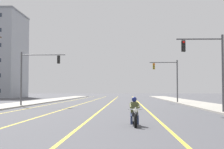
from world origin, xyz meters
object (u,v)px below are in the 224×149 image
at_px(traffic_signal_near_right, 210,62).
at_px(traffic_signal_mid_right, 169,75).
at_px(motorcycle_with_rider, 134,114).
at_px(traffic_signal_near_left, 34,70).

height_order(traffic_signal_near_right, traffic_signal_mid_right, same).
bearing_deg(traffic_signal_near_right, motorcycle_with_rider, -123.35).
relative_size(traffic_signal_near_right, traffic_signal_near_left, 1.00).
bearing_deg(traffic_signal_near_left, traffic_signal_near_right, -32.99).
bearing_deg(traffic_signal_near_right, traffic_signal_near_left, 147.01).
xyz_separation_m(traffic_signal_near_left, traffic_signal_mid_right, (16.72, 10.92, -0.07)).
xyz_separation_m(motorcycle_with_rider, traffic_signal_near_right, (6.18, 9.39, 3.44)).
height_order(motorcycle_with_rider, traffic_signal_near_left, traffic_signal_near_left).
xyz_separation_m(traffic_signal_near_right, traffic_signal_near_left, (-17.01, 11.04, 0.09)).
xyz_separation_m(motorcycle_with_rider, traffic_signal_near_left, (-10.83, 20.43, 3.53)).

